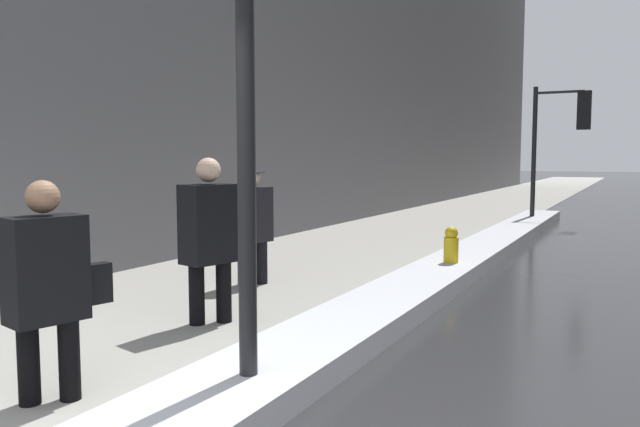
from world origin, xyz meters
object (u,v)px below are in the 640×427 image
object	(u,v)px
pedestrian_with_shoulder_bag	(210,233)
fire_hydrant	(451,252)
lamp_post	(245,15)
pedestrian_in_fedora	(252,218)
traffic_light_near	(566,125)
pedestrian_trailing	(48,281)

from	to	relation	value
pedestrian_with_shoulder_bag	fire_hydrant	size ratio (longest dim) A/B	2.33
lamp_post	pedestrian_in_fedora	distance (m)	4.23
pedestrian_in_fedora	traffic_light_near	bearing A→B (deg)	177.96
pedestrian_trailing	pedestrian_in_fedora	size ratio (longest dim) A/B	0.94
lamp_post	traffic_light_near	size ratio (longest dim) A/B	1.24
traffic_light_near	pedestrian_in_fedora	distance (m)	9.85
pedestrian_in_fedora	fire_hydrant	bearing A→B (deg)	143.01
lamp_post	fire_hydrant	distance (m)	5.41
fire_hydrant	pedestrian_in_fedora	bearing A→B (deg)	-141.41
pedestrian_with_shoulder_bag	fire_hydrant	distance (m)	3.78
traffic_light_near	pedestrian_with_shoulder_bag	world-z (taller)	traffic_light_near
traffic_light_near	pedestrian_with_shoulder_bag	size ratio (longest dim) A/B	2.05
lamp_post	fire_hydrant	world-z (taller)	lamp_post
traffic_light_near	fire_hydrant	distance (m)	7.94
fire_hydrant	pedestrian_trailing	bearing A→B (deg)	-101.94
pedestrian_trailing	fire_hydrant	world-z (taller)	pedestrian_trailing
pedestrian_trailing	pedestrian_with_shoulder_bag	world-z (taller)	pedestrian_with_shoulder_bag
lamp_post	pedestrian_with_shoulder_bag	world-z (taller)	lamp_post
lamp_post	pedestrian_trailing	xyz separation A→B (m)	(-1.17, -0.58, -1.70)
pedestrian_with_shoulder_bag	pedestrian_in_fedora	distance (m)	1.89
fire_hydrant	lamp_post	bearing A→B (deg)	-89.99
traffic_light_near	pedestrian_with_shoulder_bag	xyz separation A→B (m)	(-2.08, -11.10, -1.50)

